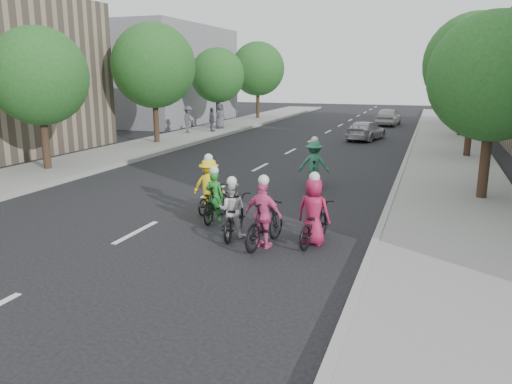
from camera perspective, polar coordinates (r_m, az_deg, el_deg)
The scene contains 25 objects.
ground at distance 13.51m, azimuth -13.55°, elevation -4.51°, with size 120.00×120.00×0.00m, color black.
sidewalk_left at distance 25.98m, azimuth -16.47°, elevation 3.97°, with size 4.00×80.00×0.15m, color gray.
curb_left at distance 24.89m, azimuth -12.82°, elevation 3.83°, with size 0.18×80.00×0.18m, color #999993.
sidewalk_right at distance 21.12m, azimuth 21.48°, elevation 1.53°, with size 4.00×80.00×0.15m, color gray.
curb_right at distance 21.13m, azimuth 16.20°, elevation 1.98°, with size 0.18×80.00×0.18m, color #999993.
bldg_sw at distance 45.12m, azimuth -11.63°, elevation 12.99°, with size 10.00×14.00×8.00m, color slate.
tree_l_2 at distance 22.71m, azimuth -23.55°, elevation 12.02°, with size 4.00×4.00×5.97m.
tree_l_3 at distance 29.96m, azimuth -11.63°, elevation 13.94°, with size 4.80×4.80×6.93m.
tree_l_4 at distance 37.97m, azimuth -4.42°, elevation 13.15°, with size 4.00×4.00×5.97m.
tree_l_5 at distance 46.34m, azimuth 0.21°, elevation 13.89°, with size 4.80×4.80×6.93m.
tree_r_0 at distance 17.40m, azimuth 25.54°, elevation 11.77°, with size 4.00×4.00×5.97m.
tree_r_1 at distance 26.38m, azimuth 23.79°, elevation 13.24°, with size 4.80×4.80×6.93m.
tree_r_2 at distance 35.36m, azimuth 22.76°, elevation 12.17°, with size 4.00×4.00×5.97m.
tree_r_3 at distance 44.36m, azimuth 22.27°, elevation 12.96°, with size 4.80×4.80×6.93m.
cyclist_0 at distance 11.90m, azimuth 0.96°, elevation -3.23°, with size 1.01×1.92×1.78m.
cyclist_1 at distance 12.74m, azimuth -2.63°, elevation -2.52°, with size 0.97×2.04×1.57m.
cyclist_2 at distance 12.22m, azimuth 6.63°, elevation -3.05°, with size 0.87×1.95×1.80m.
cyclist_3 at distance 14.95m, azimuth -5.31°, elevation 0.18°, with size 1.09×1.56×1.78m.
cyclist_4 at distance 18.28m, azimuth 6.66°, elevation 2.77°, with size 1.21×1.78×1.88m.
cyclist_5 at distance 14.07m, azimuth -4.62°, elevation -1.01°, with size 0.53×1.73×1.59m.
follow_car_lead at distance 32.42m, azimuth 12.41°, elevation 6.87°, with size 1.63×4.01×1.16m, color #B0B0B5.
follow_car_trail at distance 42.32m, azimuth 14.88°, elevation 8.35°, with size 1.67×4.16×1.42m, color silver.
spectator_0 at distance 34.53m, azimuth -7.75°, elevation 8.22°, with size 1.17×0.67×1.82m, color #474753.
spectator_1 at distance 35.14m, azimuth -5.08°, elevation 8.26°, with size 0.98×0.41×1.67m, color #4A4C56.
spectator_2 at distance 37.05m, azimuth -4.13°, elevation 8.68°, with size 0.91×0.59×1.86m, color #474853.
Camera 1 is at (7.16, -10.72, 4.05)m, focal length 35.00 mm.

